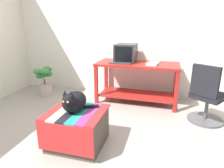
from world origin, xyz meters
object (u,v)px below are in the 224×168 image
at_px(desk, 137,76).
at_px(tv_monitor, 126,53).
at_px(keyboard, 120,63).
at_px(cat, 74,101).
at_px(book, 153,64).
at_px(office_chair, 206,98).
at_px(potted_plant, 44,81).
at_px(ottoman_with_blanket, 77,128).

height_order(desk, tv_monitor, tv_monitor).
bearing_deg(keyboard, cat, -97.78).
bearing_deg(desk, cat, -106.64).
bearing_deg(book, cat, -107.14).
bearing_deg(tv_monitor, office_chair, -23.72).
relative_size(keyboard, cat, 1.01).
distance_m(cat, office_chair, 1.93).
bearing_deg(cat, desk, 72.46).
height_order(desk, potted_plant, desk).
xyz_separation_m(ottoman_with_blanket, office_chair, (1.60, 1.04, 0.16)).
xyz_separation_m(desk, office_chair, (1.11, -0.54, -0.13)).
bearing_deg(potted_plant, tv_monitor, 8.51).
distance_m(desk, ottoman_with_blanket, 1.68).
bearing_deg(keyboard, office_chair, -14.88).
xyz_separation_m(tv_monitor, keyboard, (-0.05, -0.23, -0.15)).
distance_m(book, cat, 1.72).
xyz_separation_m(desk, ottoman_with_blanket, (-0.49, -1.58, -0.29)).
relative_size(tv_monitor, cat, 1.15).
xyz_separation_m(keyboard, cat, (-0.22, -1.43, -0.20)).
relative_size(keyboard, potted_plant, 0.66).
distance_m(desk, potted_plant, 1.90).
height_order(tv_monitor, book, tv_monitor).
xyz_separation_m(keyboard, book, (0.56, 0.09, 0.00)).
height_order(cat, potted_plant, cat).
bearing_deg(cat, tv_monitor, 81.07).
xyz_separation_m(keyboard, potted_plant, (-1.60, -0.02, -0.45)).
bearing_deg(tv_monitor, book, -14.19).
relative_size(tv_monitor, potted_plant, 0.75).
distance_m(tv_monitor, keyboard, 0.28).
xyz_separation_m(book, office_chair, (0.83, -0.49, -0.38)).
distance_m(keyboard, office_chair, 1.50).
height_order(keyboard, potted_plant, keyboard).
height_order(tv_monitor, ottoman_with_blanket, tv_monitor).
relative_size(book, ottoman_with_blanket, 0.44).
bearing_deg(book, ottoman_with_blanket, -106.35).
xyz_separation_m(ottoman_with_blanket, potted_plant, (-1.40, 1.42, 0.10)).
distance_m(desk, office_chair, 1.24).
relative_size(desk, office_chair, 1.68).
bearing_deg(ottoman_with_blanket, keyboard, 82.07).
height_order(keyboard, book, book).
xyz_separation_m(cat, office_chair, (1.62, 1.03, -0.18)).
height_order(cat, office_chair, office_chair).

